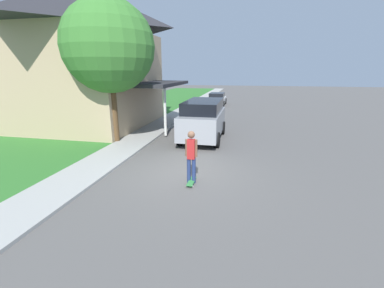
% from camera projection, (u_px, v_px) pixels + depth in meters
% --- Properties ---
extents(ground_plane, '(120.00, 120.00, 0.00)m').
position_uv_depth(ground_plane, '(185.00, 173.00, 9.60)').
color(ground_plane, '#54514F').
extents(lawn, '(10.00, 80.00, 0.08)m').
position_uv_depth(lawn, '(88.00, 128.00, 16.82)').
color(lawn, '#2D6B28').
rests_on(lawn, ground_plane).
extents(sidewalk, '(1.80, 80.00, 0.10)m').
position_uv_depth(sidewalk, '(151.00, 131.00, 15.94)').
color(sidewalk, '#9E9E99').
rests_on(sidewalk, ground_plane).
extents(house, '(10.87, 9.21, 8.81)m').
position_uv_depth(house, '(82.00, 55.00, 16.71)').
color(house, tan).
rests_on(house, lawn).
extents(lawn_tree_near, '(4.43, 4.43, 6.93)m').
position_uv_depth(lawn_tree_near, '(109.00, 47.00, 12.33)').
color(lawn_tree_near, brown).
rests_on(lawn_tree_near, lawn).
extents(suv_parked, '(2.14, 4.61, 2.13)m').
position_uv_depth(suv_parked, '(203.00, 119.00, 13.99)').
color(suv_parked, gray).
rests_on(suv_parked, ground_plane).
extents(car_down_street, '(1.86, 4.26, 1.35)m').
position_uv_depth(car_down_street, '(217.00, 99.00, 28.23)').
color(car_down_street, silver).
rests_on(car_down_street, ground_plane).
extents(skateboarder, '(0.41, 0.24, 1.80)m').
position_uv_depth(skateboarder, '(191.00, 154.00, 8.47)').
color(skateboarder, navy).
rests_on(skateboarder, ground_plane).
extents(skateboard, '(0.22, 0.76, 0.10)m').
position_uv_depth(skateboard, '(191.00, 182.00, 8.62)').
color(skateboard, '#337F3D').
rests_on(skateboard, ground_plane).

